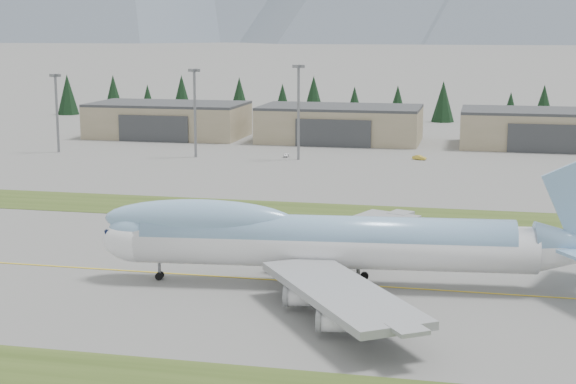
% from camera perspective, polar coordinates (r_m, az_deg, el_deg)
% --- Properties ---
extents(ground, '(7000.00, 7000.00, 0.00)m').
position_cam_1_polar(ground, '(121.24, -0.88, -5.72)').
color(ground, slate).
rests_on(ground, ground).
extents(grass_strip_far, '(400.00, 18.00, 0.08)m').
position_cam_1_polar(grass_strip_far, '(164.05, 2.74, -1.40)').
color(grass_strip_far, '#37491A').
rests_on(grass_strip_far, ground).
extents(taxiway_line_main, '(400.00, 0.40, 0.02)m').
position_cam_1_polar(taxiway_line_main, '(121.24, -0.88, -5.72)').
color(taxiway_line_main, yellow).
rests_on(taxiway_line_main, ground).
extents(boeing_747_freighter, '(70.56, 60.48, 18.55)m').
position_cam_1_polar(boeing_747_freighter, '(117.61, 2.58, -3.16)').
color(boeing_747_freighter, white).
rests_on(boeing_747_freighter, ground).
extents(hangar_left, '(48.00, 26.60, 10.80)m').
position_cam_1_polar(hangar_left, '(281.85, -7.75, 4.65)').
color(hangar_left, gray).
rests_on(hangar_left, ground).
extents(hangar_center, '(48.00, 26.60, 10.80)m').
position_cam_1_polar(hangar_center, '(267.96, 3.40, 4.42)').
color(hangar_center, gray).
rests_on(hangar_center, ground).
extents(hangar_right, '(48.00, 26.60, 10.80)m').
position_cam_1_polar(hangar_right, '(265.28, 16.33, 3.95)').
color(hangar_right, gray).
rests_on(hangar_right, ground).
extents(floodlight_masts, '(146.91, 4.77, 24.63)m').
position_cam_1_polar(floodlight_masts, '(229.66, -0.38, 6.13)').
color(floodlight_masts, slate).
rests_on(floodlight_masts, ground).
extents(service_vehicle_a, '(1.23, 3.04, 1.04)m').
position_cam_1_polar(service_vehicle_a, '(235.59, -0.13, 2.27)').
color(service_vehicle_a, white).
rests_on(service_vehicle_a, ground).
extents(service_vehicle_b, '(3.87, 2.57, 1.21)m').
position_cam_1_polar(service_vehicle_b, '(233.25, 8.48, 2.07)').
color(service_vehicle_b, gold).
rests_on(service_vehicle_b, ground).
extents(conifer_belt, '(272.13, 13.47, 16.53)m').
position_cam_1_polar(conifer_belt, '(328.15, 6.01, 5.87)').
color(conifer_belt, black).
rests_on(conifer_belt, ground).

